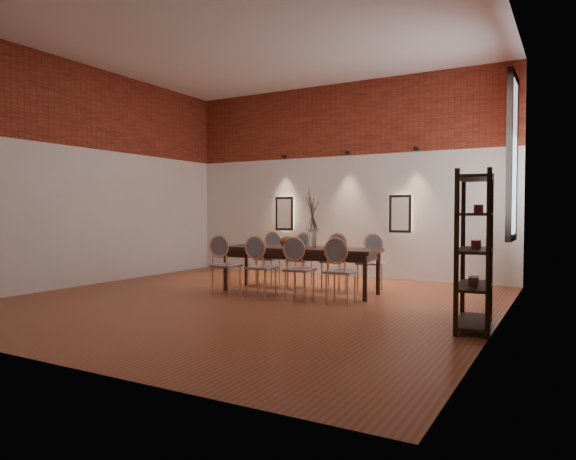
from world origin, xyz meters
The scene contains 31 objects.
floor centered at (0.00, 0.00, -0.01)m, with size 7.00×7.00×0.02m, color brown.
ceiling centered at (0.00, 0.00, 4.01)m, with size 7.00×7.00×0.02m, color silver.
wall_back centered at (0.00, 3.55, 2.00)m, with size 7.00×0.10×4.00m, color silver.
wall_front centered at (0.00, -3.55, 2.00)m, with size 7.00×0.10×4.00m, color silver.
wall_left centered at (-3.55, 0.00, 2.00)m, with size 0.10×7.00×4.00m, color silver.
wall_right centered at (3.55, 0.00, 2.00)m, with size 0.10×7.00×4.00m, color silver.
brick_band_back centered at (0.00, 3.48, 3.25)m, with size 7.00×0.02×1.50m, color maroon.
brick_band_left centered at (-3.48, 0.00, 3.25)m, with size 0.02×7.00×1.50m, color maroon.
brick_band_right centered at (3.48, 0.00, 3.25)m, with size 0.02×7.00×1.50m, color maroon.
niche_left centered at (-1.30, 3.45, 1.30)m, with size 0.36×0.06×0.66m, color #FFEAC6.
niche_right centered at (1.30, 3.45, 1.30)m, with size 0.36×0.06×0.66m, color #FFEAC6.
spot_fixture_left centered at (-1.30, 3.42, 2.55)m, with size 0.08×0.08×0.10m, color black.
spot_fixture_mid centered at (0.20, 3.42, 2.55)m, with size 0.08×0.08×0.10m, color black.
spot_fixture_right centered at (1.60, 3.42, 2.55)m, with size 0.08×0.08×0.10m, color black.
window_glass centered at (3.46, 2.00, 2.15)m, with size 0.02×0.78×2.38m, color silver.
window_frame centered at (3.44, 2.00, 2.15)m, with size 0.08×0.90×2.50m, color black.
window_mullion centered at (3.44, 2.00, 2.15)m, with size 0.06×0.06×2.40m, color black.
dining_table centered at (0.30, 1.12, 0.38)m, with size 2.64×0.85×0.75m, color #361D15.
chair_near_a centered at (-0.66, 0.37, 0.47)m, with size 0.44×0.44×0.94m, color tan, non-canonical shape.
chair_near_b centered at (0.00, 0.40, 0.47)m, with size 0.44×0.44×0.94m, color tan, non-canonical shape.
chair_near_c centered at (0.66, 0.43, 0.47)m, with size 0.44×0.44×0.94m, color tan, non-canonical shape.
chair_near_d centered at (1.32, 0.46, 0.47)m, with size 0.44×0.44×0.94m, color tan, non-canonical shape.
chair_far_a centered at (-0.72, 1.77, 0.47)m, with size 0.44×0.44×0.94m, color tan, non-canonical shape.
chair_far_b centered at (-0.06, 1.80, 0.47)m, with size 0.44×0.44×0.94m, color tan, non-canonical shape.
chair_far_c centered at (0.59, 1.83, 0.47)m, with size 0.44×0.44×0.94m, color tan, non-canonical shape.
chair_far_d centered at (1.25, 1.87, 0.47)m, with size 0.44×0.44×0.94m, color tan, non-canonical shape.
vase centered at (0.52, 1.13, 0.90)m, with size 0.14×0.14×0.30m, color silver.
dried_branches centered at (0.52, 1.13, 1.35)m, with size 0.50×0.50×0.70m, color #463327, non-canonical shape.
bowl centered at (0.09, 1.06, 0.84)m, with size 0.24×0.24×0.18m, color brown.
book centered at (0.24, 1.17, 0.77)m, with size 0.26×0.18×0.03m, color #84105A.
shelving_rack centered at (3.28, -0.26, 0.90)m, with size 0.38×1.00×1.80m, color black, non-canonical shape.
Camera 1 is at (4.26, -6.39, 1.33)m, focal length 32.00 mm.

